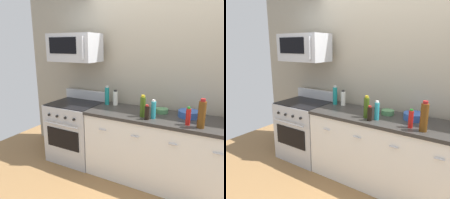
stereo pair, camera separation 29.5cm
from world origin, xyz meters
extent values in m
plane|color=olive|center=(0.00, 0.00, 0.00)|extent=(6.06, 6.06, 0.00)
cube|color=#9E937F|center=(0.00, 0.41, 1.35)|extent=(5.05, 0.10, 2.70)
cube|color=silver|center=(0.00, 0.00, 0.44)|extent=(1.93, 0.62, 0.88)
cube|color=#2D2B28|center=(0.00, 0.00, 0.90)|extent=(1.96, 0.65, 0.04)
cube|color=black|center=(0.00, -0.28, 0.05)|extent=(1.93, 0.02, 0.10)
cylinder|color=silver|center=(-0.68, -0.32, 0.72)|extent=(0.10, 0.02, 0.02)
cylinder|color=silver|center=(-0.23, -0.32, 0.72)|extent=(0.10, 0.02, 0.02)
cylinder|color=silver|center=(0.23, -0.32, 0.72)|extent=(0.10, 0.02, 0.02)
cylinder|color=silver|center=(0.68, -0.32, 0.72)|extent=(0.10, 0.02, 0.02)
cube|color=#B7BABF|center=(-1.36, 0.00, 0.46)|extent=(0.76, 0.64, 0.91)
cube|color=black|center=(-1.36, -0.32, 0.45)|extent=(0.58, 0.01, 0.30)
cylinder|color=#B7BABF|center=(-1.36, -0.35, 0.68)|extent=(0.61, 0.02, 0.02)
cube|color=#B7BABF|center=(-1.36, 0.29, 0.99)|extent=(0.76, 0.06, 0.16)
cube|color=black|center=(-1.36, 0.00, 0.92)|extent=(0.73, 0.61, 0.01)
cylinder|color=black|center=(-1.58, -0.33, 0.79)|extent=(0.04, 0.02, 0.04)
cylinder|color=black|center=(-1.43, -0.33, 0.79)|extent=(0.04, 0.02, 0.04)
cylinder|color=black|center=(-1.28, -0.33, 0.79)|extent=(0.04, 0.02, 0.04)
cylinder|color=black|center=(-1.13, -0.33, 0.79)|extent=(0.04, 0.02, 0.04)
cube|color=#B7BABF|center=(-1.36, 0.05, 1.75)|extent=(0.74, 0.40, 0.40)
cube|color=black|center=(-1.42, -0.15, 1.78)|extent=(0.48, 0.01, 0.22)
cube|color=#B7BABF|center=(-1.06, -0.17, 1.75)|extent=(0.02, 0.04, 0.30)
cylinder|color=#197F7A|center=(-0.88, 0.17, 1.05)|extent=(0.07, 0.07, 0.26)
cylinder|color=beige|center=(-0.88, 0.17, 1.19)|extent=(0.04, 0.04, 0.03)
cylinder|color=teal|center=(-0.07, -0.13, 1.03)|extent=(0.06, 0.06, 0.21)
cylinder|color=white|center=(-0.07, -0.13, 1.14)|extent=(0.04, 0.04, 0.02)
cylinder|color=silver|center=(-0.75, 0.19, 1.02)|extent=(0.07, 0.07, 0.21)
cylinder|color=black|center=(-0.75, 0.19, 1.14)|extent=(0.04, 0.04, 0.02)
cylinder|color=#B21914|center=(0.34, -0.17, 1.01)|extent=(0.05, 0.05, 0.19)
cylinder|color=#19721E|center=(0.34, -0.17, 1.12)|extent=(0.03, 0.03, 0.02)
cylinder|color=black|center=(-0.13, -0.21, 1.00)|extent=(0.06, 0.06, 0.17)
cylinder|color=maroon|center=(-0.13, -0.21, 1.09)|extent=(0.04, 0.04, 0.02)
cylinder|color=#385114|center=(-0.21, -0.13, 1.05)|extent=(0.07, 0.07, 0.25)
cylinder|color=#B29919|center=(-0.21, -0.13, 1.18)|extent=(0.04, 0.04, 0.03)
cylinder|color=#59330F|center=(0.48, -0.19, 1.07)|extent=(0.08, 0.08, 0.29)
cylinder|color=maroon|center=(0.48, -0.19, 1.23)|extent=(0.05, 0.05, 0.03)
cylinder|color=#477A4C|center=(-0.04, 0.14, 0.95)|extent=(0.16, 0.16, 0.06)
torus|color=#477A4C|center=(-0.04, 0.14, 0.97)|extent=(0.16, 0.16, 0.01)
cylinder|color=#477A4C|center=(-0.04, 0.14, 0.92)|extent=(0.09, 0.09, 0.01)
cylinder|color=#2D519E|center=(0.30, 0.13, 0.96)|extent=(0.25, 0.25, 0.08)
torus|color=#2D519E|center=(0.30, 0.13, 0.99)|extent=(0.25, 0.25, 0.01)
cylinder|color=#2D519E|center=(0.30, 0.13, 0.93)|extent=(0.14, 0.14, 0.01)
camera|label=1|loc=(0.67, -2.58, 1.78)|focal=34.82mm
camera|label=2|loc=(0.93, -2.43, 1.78)|focal=34.82mm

